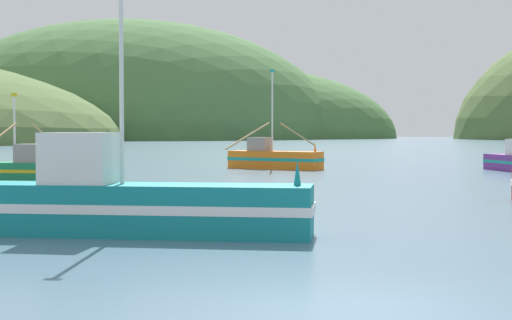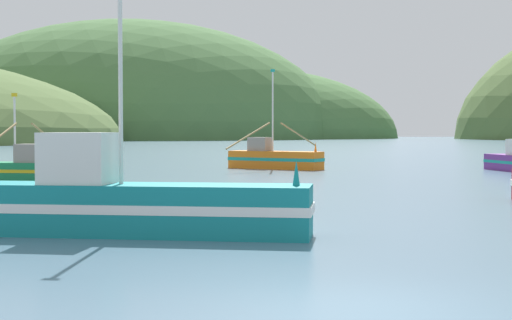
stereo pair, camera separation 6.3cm
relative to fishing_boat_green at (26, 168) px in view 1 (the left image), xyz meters
name	(u,v)px [view 1 (the left image)]	position (x,y,z in m)	size (l,w,h in m)	color
ground_plane	(370,309)	(15.14, -30.97, -0.72)	(600.00, 600.00, 0.00)	slate
hill_far_center	(128,138)	(-30.44, 209.22, -0.72)	(140.27, 112.22, 77.75)	#47703D
hill_far_right	(249,138)	(9.62, 220.02, -0.72)	(101.17, 80.93, 47.95)	#47703D
fishing_boat_green	(26,168)	(0.00, 0.00, 0.00)	(8.03, 11.14, 5.00)	#197A47
fishing_boat_orange	(274,158)	(14.35, 13.16, 0.09)	(7.17, 11.25, 7.38)	orange
fishing_boat_teal	(124,203)	(9.60, -22.34, 0.18)	(10.27, 3.03, 6.71)	#147F84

